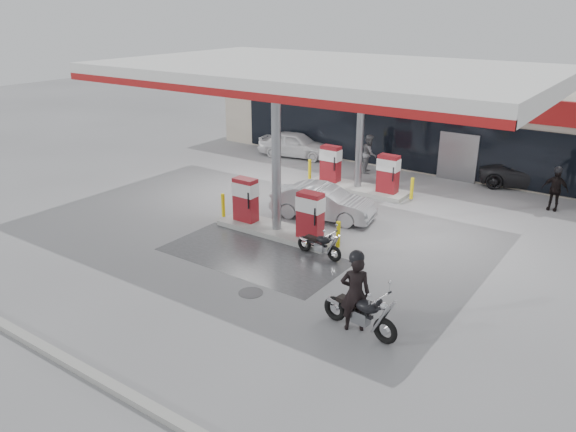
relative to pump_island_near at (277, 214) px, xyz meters
name	(u,v)px	position (x,y,z in m)	size (l,w,h in m)	color
ground	(241,252)	(0.00, -2.00, -0.71)	(90.00, 90.00, 0.00)	gray
wet_patch	(253,256)	(0.50, -2.00, -0.71)	(6.00, 3.00, 0.00)	#4C4C4F
drain_cover	(251,293)	(2.00, -4.00, -0.71)	(0.70, 0.70, 0.01)	#38383A
kerb	(49,351)	(0.00, -9.00, -0.64)	(28.00, 0.25, 0.15)	gray
store_building	(430,117)	(0.01, 13.94, 1.30)	(22.00, 8.22, 4.00)	beige
canopy	(324,73)	(0.00, 3.00, 4.56)	(16.00, 10.02, 5.51)	silver
pump_island_near	(277,214)	(0.00, 0.00, 0.00)	(5.14, 1.30, 1.78)	#9E9E99
pump_island_far	(358,175)	(0.00, 6.00, 0.00)	(5.14, 1.30, 1.78)	#9E9E99
main_motorcycle	(361,314)	(5.47, -4.00, -0.21)	(2.20, 0.84, 1.13)	black
biker_main	(355,293)	(5.28, -3.98, 0.30)	(0.73, 0.48, 2.01)	black
parked_motorcycle	(320,245)	(2.29, -0.80, -0.32)	(1.74, 0.66, 0.89)	black
sedan_white	(295,144)	(-5.48, 9.20, -0.04)	(1.59, 3.94, 1.34)	white
attendant	(369,154)	(-0.91, 8.80, 0.21)	(0.89, 0.69, 1.83)	slate
hatchback_silver	(323,202)	(0.56, 2.20, -0.07)	(1.36, 3.90, 1.28)	#A6A8AE
parked_car_left	(338,138)	(-4.50, 12.00, -0.11)	(1.67, 4.11, 1.19)	#151647
parked_car_right	(532,173)	(6.06, 10.88, -0.08)	(2.08, 4.50, 1.25)	black
biker_walking	(555,190)	(7.50, 8.20, 0.12)	(0.98, 0.41, 1.67)	black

